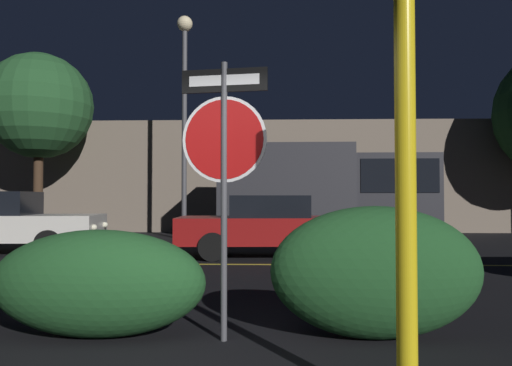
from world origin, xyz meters
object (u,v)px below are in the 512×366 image
object	(u,v)px
delivery_truck	(329,188)
tree_1	(39,107)
stop_sign	(224,145)
yellow_pole_right	(406,192)
street_lamp	(185,88)
hedge_bush_2	(99,283)
hedge_bush_3	(376,272)
passing_car_2	(273,226)

from	to	relation	value
delivery_truck	tree_1	size ratio (longest dim) A/B	1.03
stop_sign	tree_1	distance (m)	15.00
yellow_pole_right	street_lamp	distance (m)	13.67
stop_sign	delivery_truck	xyz separation A→B (m)	(2.22, 10.93, -0.18)
hedge_bush_2	hedge_bush_3	xyz separation A→B (m)	(2.63, 0.03, 0.11)
passing_car_2	delivery_truck	size ratio (longest dim) A/B	0.69
stop_sign	delivery_truck	distance (m)	11.15
stop_sign	delivery_truck	bearing A→B (deg)	87.04
hedge_bush_2	street_lamp	size ratio (longest dim) A/B	0.29
street_lamp	yellow_pole_right	bearing A→B (deg)	-74.07
stop_sign	hedge_bush_2	size ratio (longest dim) A/B	1.26
tree_1	passing_car_2	bearing A→B (deg)	-35.32
delivery_truck	tree_1	bearing A→B (deg)	-97.98
yellow_pole_right	delivery_truck	distance (m)	12.56
hedge_bush_3	street_lamp	world-z (taller)	street_lamp
hedge_bush_3	passing_car_2	world-z (taller)	passing_car_2
yellow_pole_right	delivery_truck	world-z (taller)	delivery_truck
stop_sign	yellow_pole_right	distance (m)	2.08
delivery_truck	street_lamp	size ratio (longest dim) A/B	0.92
hedge_bush_2	hedge_bush_3	distance (m)	2.64
passing_car_2	delivery_truck	distance (m)	4.67
yellow_pole_right	street_lamp	world-z (taller)	street_lamp
yellow_pole_right	stop_sign	bearing A→B (deg)	128.41
passing_car_2	tree_1	world-z (taller)	tree_1
hedge_bush_2	delivery_truck	distance (m)	11.42
hedge_bush_3	tree_1	world-z (taller)	tree_1
stop_sign	street_lamp	size ratio (longest dim) A/B	0.36
hedge_bush_2	tree_1	size ratio (longest dim) A/B	0.32
tree_1	hedge_bush_2	bearing A→B (deg)	-62.22
yellow_pole_right	street_lamp	size ratio (longest dim) A/B	0.38
passing_car_2	hedge_bush_3	bearing A→B (deg)	5.22
hedge_bush_2	passing_car_2	bearing A→B (deg)	75.76
yellow_pole_right	hedge_bush_2	bearing A→B (deg)	145.77
yellow_pole_right	street_lamp	xyz separation A→B (m)	(-3.63, 12.71, 3.49)
passing_car_2	delivery_truck	xyz separation A→B (m)	(1.75, 4.22, 0.94)
passing_car_2	hedge_bush_2	bearing A→B (deg)	-17.27
yellow_pole_right	delivery_truck	size ratio (longest dim) A/B	0.41
stop_sign	hedge_bush_2	xyz separation A→B (m)	(-1.21, 0.09, -1.31)
hedge_bush_2	street_lamp	xyz separation A→B (m)	(-1.16, 11.03, 4.34)
stop_sign	passing_car_2	size ratio (longest dim) A/B	0.57
hedge_bush_2	yellow_pole_right	bearing A→B (deg)	-34.23
yellow_pole_right	hedge_bush_2	world-z (taller)	yellow_pole_right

